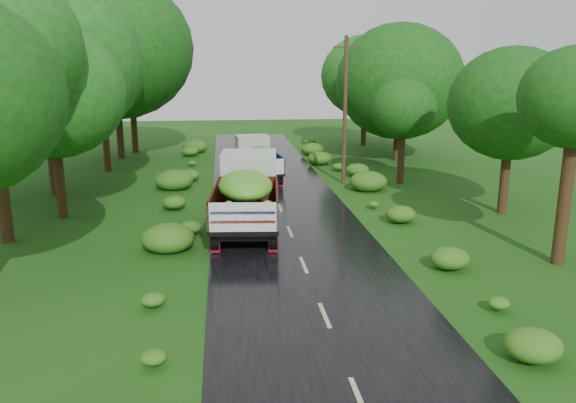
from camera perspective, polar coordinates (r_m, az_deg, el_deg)
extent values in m
plane|color=#14400D|center=(12.43, 7.24, -19.31)|extent=(120.00, 120.00, 0.00)
cube|color=black|center=(16.74, 3.11, -10.02)|extent=(6.50, 80.00, 0.02)
cube|color=#BFB78C|center=(12.42, 7.24, -19.22)|extent=(0.12, 1.60, 0.00)
cube|color=#BFB78C|center=(15.84, 3.74, -11.43)|extent=(0.12, 1.60, 0.00)
cube|color=#BFB78C|center=(19.48, 1.61, -6.45)|extent=(0.12, 1.60, 0.00)
cube|color=#BFB78C|center=(23.24, 0.19, -3.06)|extent=(0.12, 1.60, 0.00)
cube|color=#BFB78C|center=(27.07, -0.83, -0.62)|extent=(0.12, 1.60, 0.00)
cube|color=#BFB78C|center=(30.94, -1.59, 1.22)|extent=(0.12, 1.60, 0.00)
cube|color=#BFB78C|center=(34.84, -2.18, 2.65)|extent=(0.12, 1.60, 0.00)
cube|color=#BFB78C|center=(38.76, -2.65, 3.78)|extent=(0.12, 1.60, 0.00)
cube|color=#BFB78C|center=(42.70, -3.04, 4.71)|extent=(0.12, 1.60, 0.00)
cube|color=#BFB78C|center=(46.64, -3.36, 5.48)|extent=(0.12, 1.60, 0.00)
cube|color=#BFB78C|center=(50.60, -3.64, 6.13)|extent=(0.12, 1.60, 0.00)
cube|color=black|center=(23.21, -4.15, -1.35)|extent=(2.43, 6.32, 0.31)
cylinder|color=black|center=(25.48, -6.32, -0.40)|extent=(0.40, 1.12, 1.10)
cylinder|color=black|center=(25.40, -1.53, -0.37)|extent=(0.40, 1.12, 1.10)
cylinder|color=black|center=(21.98, -7.07, -2.73)|extent=(0.40, 1.12, 1.10)
cylinder|color=black|center=(21.88, -1.51, -2.71)|extent=(0.40, 1.12, 1.10)
cylinder|color=black|center=(20.91, -7.35, -3.61)|extent=(0.40, 1.12, 1.10)
cylinder|color=black|center=(20.80, -1.51, -3.59)|extent=(0.40, 1.12, 1.10)
cube|color=maroon|center=(20.63, -7.43, -4.56)|extent=(0.38, 0.08, 0.49)
cube|color=maroon|center=(20.52, -1.50, -4.54)|extent=(0.38, 0.08, 0.49)
cube|color=silver|center=(25.34, -3.96, 2.72)|extent=(2.60, 2.29, 2.08)
cube|color=black|center=(22.03, -4.29, -1.53)|extent=(2.93, 4.92, 0.18)
cube|color=#47150C|center=(21.97, -7.49, -0.01)|extent=(0.51, 4.70, 1.04)
cube|color=#47150C|center=(21.86, -1.13, 0.03)|extent=(0.51, 4.70, 1.04)
cube|color=#47150C|center=(24.13, -4.07, 1.32)|extent=(2.52, 0.31, 1.04)
cube|color=silver|center=(19.65, -4.62, -1.60)|extent=(2.52, 0.31, 1.04)
ellipsoid|color=#389A1C|center=(21.73, -4.35, 1.69)|extent=(2.46, 4.13, 1.10)
cube|color=black|center=(33.63, -3.07, 3.20)|extent=(2.08, 5.18, 0.25)
cylinder|color=black|center=(35.30, -4.97, 3.45)|extent=(0.35, 0.92, 0.90)
cylinder|color=black|center=(35.58, -2.19, 3.58)|extent=(0.35, 0.92, 0.90)
cylinder|color=black|center=(32.40, -4.23, 2.53)|extent=(0.35, 0.92, 0.90)
cylinder|color=black|center=(32.70, -1.22, 2.67)|extent=(0.35, 0.92, 0.90)
cylinder|color=black|center=(31.51, -3.97, 2.22)|extent=(0.35, 0.92, 0.90)
cylinder|color=black|center=(31.82, -0.88, 2.36)|extent=(0.35, 0.92, 0.90)
cube|color=maroon|center=(31.26, -3.88, 1.75)|extent=(0.31, 0.07, 0.40)
cube|color=maroon|center=(31.57, -0.76, 1.90)|extent=(0.31, 0.07, 0.40)
cube|color=silver|center=(35.43, -3.65, 5.34)|extent=(2.15, 1.91, 1.70)
cube|color=black|center=(32.68, -2.79, 3.24)|extent=(2.46, 4.05, 0.14)
cube|color=navy|center=(32.43, -4.53, 4.03)|extent=(0.49, 3.84, 0.85)
cube|color=navy|center=(32.78, -1.08, 4.17)|extent=(0.49, 3.84, 0.85)
cube|color=navy|center=(34.43, -3.36, 4.62)|extent=(2.06, 0.29, 0.85)
cube|color=silver|center=(30.76, -2.17, 3.53)|extent=(2.06, 0.29, 0.85)
ellipsoid|color=#389A1C|center=(32.51, -2.81, 5.03)|extent=(2.07, 3.40, 0.90)
cylinder|color=#382616|center=(32.21, 5.80, 9.07)|extent=(0.23, 0.23, 8.28)
cube|color=#382616|center=(32.12, 5.96, 15.33)|extent=(1.45, 0.15, 0.10)
cylinder|color=black|center=(26.79, -22.46, 5.06)|extent=(0.43, 0.43, 6.35)
ellipsoid|color=#0D4411|center=(26.57, -22.94, 10.20)|extent=(3.56, 3.56, 3.21)
cylinder|color=black|center=(31.71, -23.18, 7.60)|extent=(0.47, 0.47, 7.88)
ellipsoid|color=#0D4411|center=(31.59, -23.70, 12.99)|extent=(4.46, 4.46, 4.02)
cylinder|color=black|center=(37.86, -18.16, 7.80)|extent=(0.44, 0.44, 6.48)
ellipsoid|color=#0D4411|center=(37.71, -18.44, 11.52)|extent=(3.21, 3.21, 2.89)
cylinder|color=black|center=(42.86, -16.96, 10.15)|extent=(0.49, 0.49, 8.92)
ellipsoid|color=#0D4411|center=(42.81, -17.28, 14.67)|extent=(4.73, 4.73, 4.25)
cylinder|color=black|center=(45.53, -15.54, 10.02)|extent=(0.48, 0.48, 8.29)
ellipsoid|color=#0D4411|center=(45.45, -15.80, 13.98)|extent=(4.22, 4.22, 3.80)
cylinder|color=black|center=(21.01, 26.56, 2.70)|extent=(0.44, 0.44, 6.49)
cylinder|color=black|center=(27.47, 21.36, 4.71)|extent=(0.42, 0.42, 5.74)
ellipsoid|color=#174F13|center=(27.25, 21.77, 9.23)|extent=(3.35, 3.35, 3.01)
cylinder|color=black|center=(32.86, 11.49, 5.98)|extent=(0.40, 0.40, 4.89)
ellipsoid|color=#174F13|center=(32.67, 11.65, 9.21)|extent=(2.72, 2.72, 2.45)
cylinder|color=black|center=(40.95, 11.10, 8.51)|extent=(0.43, 0.43, 6.31)
ellipsoid|color=#174F13|center=(40.81, 11.26, 11.86)|extent=(4.23, 4.23, 3.81)
cylinder|color=black|center=(48.18, 7.76, 9.55)|extent=(0.44, 0.44, 6.57)
ellipsoid|color=#174F13|center=(48.06, 7.86, 12.52)|extent=(3.85, 3.85, 3.47)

